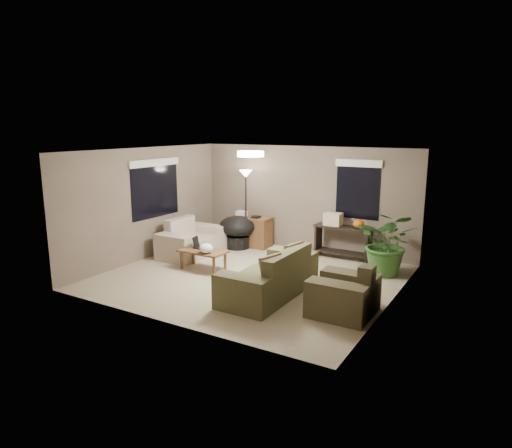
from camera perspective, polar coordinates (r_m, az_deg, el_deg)
The scene contains 20 objects.
room_shell at distance 8.85m, azimuth -0.66°, elevation 1.03°, with size 5.50×5.50×5.50m.
main_sofa at distance 8.17m, azimuth 1.97°, elevation -6.88°, with size 0.95×2.20×0.85m.
throw_pillows at distance 7.94m, azimuth 3.61°, elevation -4.75°, with size 0.32×1.39×0.47m.
loveseat at distance 10.77m, azimuth -8.19°, elevation -2.27°, with size 0.90×1.60×0.85m.
armchair at distance 7.51m, azimuth 10.97°, elevation -8.80°, with size 0.95×1.00×0.85m.
coffee_table at distance 9.62m, azimuth -6.64°, elevation -3.61°, with size 1.00×0.55×0.42m.
laptop at distance 9.76m, azimuth -7.09°, elevation -2.65°, with size 0.39×0.25×0.24m.
plastic_bag at distance 9.34m, azimuth -6.25°, elevation -3.05°, with size 0.28×0.26×0.20m, color white.
desk at distance 11.43m, azimuth -0.73°, elevation -0.90°, with size 1.10×0.50×0.75m.
desk_papers at distance 11.41m, azimuth -1.44°, elevation 1.25°, with size 0.68×0.27×0.12m.
console_table at distance 10.49m, azimuth 10.80°, elevation -1.97°, with size 1.30×0.40×0.75m.
pumpkin at distance 10.29m, azimuth 12.72°, elevation 0.03°, with size 0.24×0.24×0.20m, color orange.
cardboard_box at distance 10.48m, azimuth 9.62°, elevation 0.61°, with size 0.38×0.29×0.29m, color beige.
papasan_chair at distance 11.23m, azimuth -2.35°, elevation -0.68°, with size 1.18×1.18×0.80m.
floor_lamp at distance 11.18m, azimuth -1.29°, elevation 5.16°, with size 0.32×0.32×1.91m.
ceiling_fixture at distance 8.70m, azimuth -0.68°, elevation 8.75°, with size 0.50×0.50×0.10m, color white.
houseplant at distance 9.55m, azimuth 16.18°, elevation -3.14°, with size 1.19×1.32×1.03m, color #2D5923.
cat_scratching_post at distance 8.09m, azimuth 12.58°, elevation -7.96°, with size 0.32×0.32×0.50m.
window_left at distance 10.65m, azimuth -12.50°, elevation 5.54°, with size 0.05×1.56×1.33m.
window_back at distance 10.47m, azimuth 12.63°, elevation 5.44°, with size 1.06×0.05×1.33m.
Camera 1 is at (4.52, -7.42, 2.95)m, focal length 32.00 mm.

